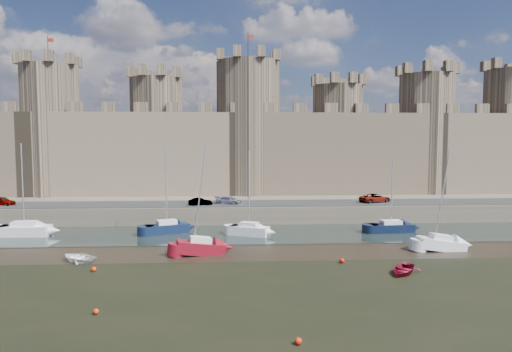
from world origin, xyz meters
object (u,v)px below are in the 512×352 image
(sailboat_3, at_px, (391,227))
(car_1, at_px, (200,202))
(sailboat_0, at_px, (24,229))
(sailboat_2, at_px, (249,229))
(car_3, at_px, (375,198))
(sailboat_1, at_px, (167,227))
(car_0, at_px, (2,201))
(sailboat_4, at_px, (201,246))
(sailboat_5, at_px, (441,243))
(car_2, at_px, (229,200))

(sailboat_3, bearing_deg, car_1, 157.75)
(sailboat_0, height_order, sailboat_2, sailboat_0)
(car_3, height_order, sailboat_1, sailboat_1)
(sailboat_0, bearing_deg, car_3, 13.04)
(car_3, bearing_deg, sailboat_2, 99.84)
(sailboat_2, bearing_deg, car_0, -174.57)
(car_0, bearing_deg, car_1, -76.92)
(sailboat_0, xyz_separation_m, sailboat_2, (27.68, -1.36, -0.04))
(sailboat_0, xyz_separation_m, sailboat_1, (17.32, 0.50, -0.03))
(sailboat_3, bearing_deg, car_0, 165.51)
(sailboat_0, bearing_deg, sailboat_4, -23.19)
(sailboat_5, bearing_deg, car_2, 138.61)
(sailboat_0, xyz_separation_m, sailboat_3, (45.95, -0.36, -0.11))
(sailboat_4, bearing_deg, sailboat_0, 143.09)
(car_2, distance_m, sailboat_0, 26.90)
(sailboat_2, distance_m, sailboat_3, 18.30)
(sailboat_3, relative_size, sailboat_5, 0.90)
(car_3, bearing_deg, sailboat_4, 108.84)
(sailboat_2, distance_m, sailboat_4, 10.36)
(sailboat_1, height_order, sailboat_2, sailboat_1)
(car_3, xyz_separation_m, sailboat_3, (-1.14, -10.06, -2.41))
(sailboat_1, bearing_deg, car_1, 39.35)
(car_1, height_order, sailboat_1, sailboat_1)
(car_0, xyz_separation_m, sailboat_5, (55.28, -19.61, -2.38))
(car_1, bearing_deg, sailboat_0, 100.41)
(sailboat_4, bearing_deg, car_0, 133.68)
(sailboat_0, distance_m, sailboat_5, 48.99)
(car_3, distance_m, sailboat_4, 31.90)
(car_1, relative_size, sailboat_5, 0.31)
(car_3, bearing_deg, car_0, 70.12)
(car_1, height_order, car_2, car_2)
(car_2, bearing_deg, car_0, 108.25)
(car_2, xyz_separation_m, sailboat_4, (-2.99, -19.22, -2.27))
(car_2, height_order, sailboat_2, sailboat_2)
(sailboat_1, bearing_deg, car_2, 23.32)
(car_3, height_order, sailboat_5, sailboat_5)
(sailboat_3, bearing_deg, sailboat_4, -161.23)
(sailboat_5, bearing_deg, car_0, 158.81)
(car_0, height_order, car_3, car_3)
(car_3, bearing_deg, car_1, 74.00)
(car_3, xyz_separation_m, sailboat_2, (-19.41, -11.06, -2.34))
(car_1, xyz_separation_m, sailboat_5, (26.90, -17.83, -2.29))
(car_2, relative_size, sailboat_2, 0.39)
(car_0, height_order, sailboat_2, sailboat_2)
(car_2, xyz_separation_m, sailboat_0, (-25.24, -9.04, -2.22))
(sailboat_1, bearing_deg, sailboat_5, -42.53)
(car_1, bearing_deg, sailboat_5, -133.80)
(car_3, bearing_deg, sailboat_1, 87.34)
(car_2, height_order, sailboat_5, sailboat_5)
(car_3, bearing_deg, sailboat_5, 162.80)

